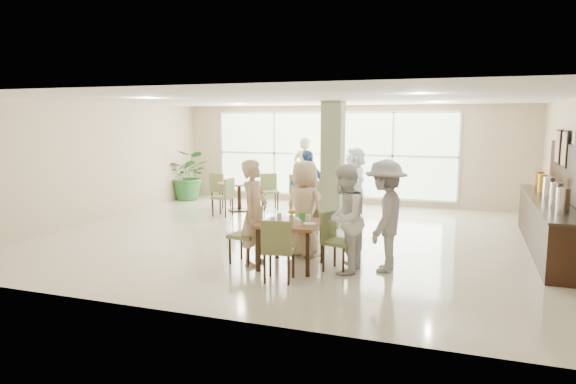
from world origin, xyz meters
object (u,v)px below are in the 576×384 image
(round_table_right, at_px, (320,192))
(adult_standing, at_px, (305,171))
(teen_right, at_px, (344,219))
(teen_standing, at_px, (385,216))
(adult_b, at_px, (355,182))
(teen_far, at_px, (305,209))
(potted_plant, at_px, (189,175))
(teen_left, at_px, (254,213))
(adult_a, at_px, (307,185))
(round_table_left, at_px, (239,189))
(main_table, at_px, (291,227))
(buffet_counter, at_px, (549,221))

(round_table_right, xyz_separation_m, adult_standing, (-0.80, 1.26, 0.39))
(round_table_right, bearing_deg, teen_right, -69.63)
(teen_right, bearing_deg, teen_standing, 120.43)
(adult_b, bearing_deg, teen_far, -13.39)
(potted_plant, distance_m, teen_left, 7.35)
(potted_plant, bearing_deg, teen_standing, -38.77)
(teen_standing, bearing_deg, adult_a, -144.10)
(teen_right, bearing_deg, potted_plant, -131.32)
(round_table_left, relative_size, teen_standing, 0.64)
(potted_plant, height_order, teen_left, teen_left)
(teen_left, bearing_deg, teen_standing, -78.25)
(round_table_right, xyz_separation_m, teen_right, (1.78, -4.78, 0.29))
(round_table_left, bearing_deg, adult_a, -13.80)
(main_table, xyz_separation_m, adult_a, (-1.00, 4.02, 0.18))
(buffet_counter, distance_m, adult_standing, 6.75)
(round_table_left, bearing_deg, potted_plant, 151.91)
(round_table_left, bearing_deg, round_table_right, 6.82)
(adult_b, height_order, adult_standing, adult_standing)
(round_table_left, xyz_separation_m, adult_standing, (1.34, 1.52, 0.38))
(teen_left, distance_m, adult_b, 4.76)
(buffet_counter, distance_m, teen_left, 5.46)
(buffet_counter, bearing_deg, adult_standing, 149.63)
(teen_right, bearing_deg, teen_far, -127.48)
(teen_far, bearing_deg, teen_right, 163.99)
(buffet_counter, relative_size, teen_left, 2.69)
(main_table, relative_size, teen_far, 0.58)
(main_table, bearing_deg, adult_a, 104.01)
(teen_far, xyz_separation_m, adult_a, (-1.00, 3.31, -0.01))
(buffet_counter, bearing_deg, teen_right, -140.79)
(round_table_left, bearing_deg, adult_standing, 48.53)
(buffet_counter, bearing_deg, potted_plant, 161.86)
(teen_standing, bearing_deg, round_table_left, -130.75)
(teen_left, distance_m, teen_standing, 2.13)
(main_table, relative_size, teen_standing, 0.55)
(round_table_right, relative_size, teen_left, 0.62)
(teen_standing, distance_m, adult_a, 4.45)
(potted_plant, relative_size, teen_standing, 0.84)
(potted_plant, bearing_deg, buffet_counter, -18.14)
(adult_b, bearing_deg, adult_standing, -140.88)
(teen_far, bearing_deg, teen_left, 72.80)
(main_table, distance_m, teen_right, 0.90)
(main_table, relative_size, adult_a, 0.59)
(potted_plant, relative_size, adult_standing, 0.78)
(teen_standing, bearing_deg, potted_plant, -126.46)
(round_table_left, bearing_deg, teen_far, -51.45)
(potted_plant, relative_size, teen_far, 0.88)
(buffet_counter, distance_m, teen_right, 4.19)
(teen_right, bearing_deg, round_table_left, -137.47)
(round_table_left, relative_size, round_table_right, 1.04)
(teen_standing, xyz_separation_m, adult_a, (-2.46, 3.71, -0.06))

